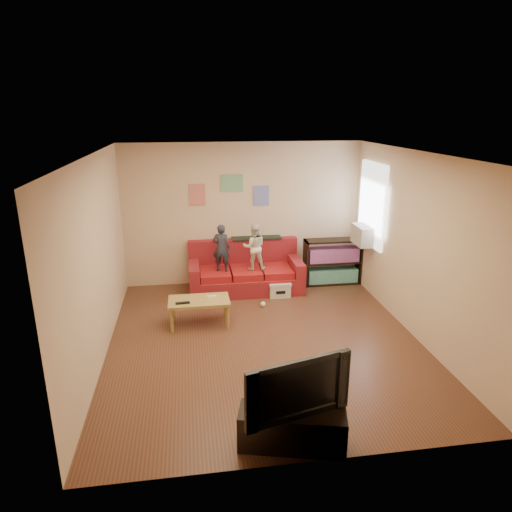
{
  "coord_description": "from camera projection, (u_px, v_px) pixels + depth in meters",
  "views": [
    {
      "loc": [
        -1.02,
        -5.97,
        3.24
      ],
      "look_at": [
        0.0,
        0.8,
        1.05
      ],
      "focal_mm": 32.0,
      "sensor_mm": 36.0,
      "label": 1
    }
  ],
  "objects": [
    {
      "name": "remote",
      "position": [
        183.0,
        303.0,
        6.96
      ],
      "size": [
        0.22,
        0.07,
        0.02
      ],
      "primitive_type": "cube",
      "rotation": [
        0.0,
        0.0,
        0.07
      ],
      "color": "black",
      "rests_on": "coffee_table"
    },
    {
      "name": "tissue",
      "position": [
        263.0,
        304.0,
        7.87
      ],
      "size": [
        0.11,
        0.11,
        0.09
      ],
      "primitive_type": "sphere",
      "rotation": [
        0.0,
        0.0,
        0.21
      ],
      "color": "white",
      "rests_on": "ground"
    },
    {
      "name": "artwork_left",
      "position": [
        197.0,
        195.0,
        8.44
      ],
      "size": [
        0.3,
        0.01,
        0.4
      ],
      "primitive_type": "cube",
      "color": "#D87266",
      "rests_on": "room_shell"
    },
    {
      "name": "artwork_center",
      "position": [
        232.0,
        183.0,
        8.47
      ],
      "size": [
        0.42,
        0.01,
        0.32
      ],
      "primitive_type": "cube",
      "color": "#72B27F",
      "rests_on": "room_shell"
    },
    {
      "name": "window",
      "position": [
        372.0,
        205.0,
        8.13
      ],
      "size": [
        0.04,
        1.08,
        1.48
      ],
      "primitive_type": "cube",
      "color": "white",
      "rests_on": "room_shell"
    },
    {
      "name": "bookshelf",
      "position": [
        332.0,
        264.0,
        8.86
      ],
      "size": [
        1.11,
        0.33,
        0.89
      ],
      "color": "black",
      "rests_on": "ground"
    },
    {
      "name": "child_a",
      "position": [
        221.0,
        248.0,
        8.21
      ],
      "size": [
        0.36,
        0.28,
        0.87
      ],
      "primitive_type": "imported",
      "rotation": [
        0.0,
        0.0,
        2.9
      ],
      "color": "#232835",
      "rests_on": "sofa"
    },
    {
      "name": "television",
      "position": [
        293.0,
        384.0,
        4.41
      ],
      "size": [
        1.1,
        0.43,
        0.63
      ],
      "primitive_type": "imported",
      "rotation": [
        0.0,
        0.0,
        0.26
      ],
      "color": "black",
      "rests_on": "tv_stand"
    },
    {
      "name": "tv_stand",
      "position": [
        292.0,
        429.0,
        4.56
      ],
      "size": [
        1.12,
        0.61,
        0.4
      ],
      "primitive_type": "cube",
      "rotation": [
        0.0,
        0.0,
        -0.25
      ],
      "color": "black",
      "rests_on": "ground"
    },
    {
      "name": "artwork_right",
      "position": [
        261.0,
        196.0,
        8.63
      ],
      "size": [
        0.3,
        0.01,
        0.38
      ],
      "primitive_type": "cube",
      "color": "#727FCC",
      "rests_on": "room_shell"
    },
    {
      "name": "game_controller",
      "position": [
        212.0,
        297.0,
        7.18
      ],
      "size": [
        0.15,
        0.05,
        0.03
      ],
      "primitive_type": "cube",
      "rotation": [
        0.0,
        0.0,
        -0.07
      ],
      "color": "white",
      "rests_on": "coffee_table"
    },
    {
      "name": "sofa",
      "position": [
        245.0,
        273.0,
        8.61
      ],
      "size": [
        2.1,
        0.96,
        0.92
      ],
      "color": "maroon",
      "rests_on": "ground"
    },
    {
      "name": "room_shell",
      "position": [
        265.0,
        253.0,
        6.35
      ],
      "size": [
        4.52,
        5.02,
        2.72
      ],
      "color": "brown",
      "rests_on": "ground"
    },
    {
      "name": "child_b",
      "position": [
        254.0,
        247.0,
        8.3
      ],
      "size": [
        0.44,
        0.35,
        0.86
      ],
      "primitive_type": "imported",
      "rotation": [
        0.0,
        0.0,
        3.07
      ],
      "color": "silver",
      "rests_on": "sofa"
    },
    {
      "name": "file_box",
      "position": [
        279.0,
        289.0,
        8.31
      ],
      "size": [
        0.4,
        0.3,
        0.27
      ],
      "color": "silver",
      "rests_on": "ground"
    },
    {
      "name": "ac_unit",
      "position": [
        363.0,
        235.0,
        8.28
      ],
      "size": [
        0.28,
        0.55,
        0.35
      ],
      "primitive_type": "cube",
      "color": "#B7B2A3",
      "rests_on": "window"
    },
    {
      "name": "coffee_table",
      "position": [
        199.0,
        303.0,
        7.13
      ],
      "size": [
        0.95,
        0.52,
        0.43
      ],
      "color": "#AB8E47",
      "rests_on": "ground"
    }
  ]
}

